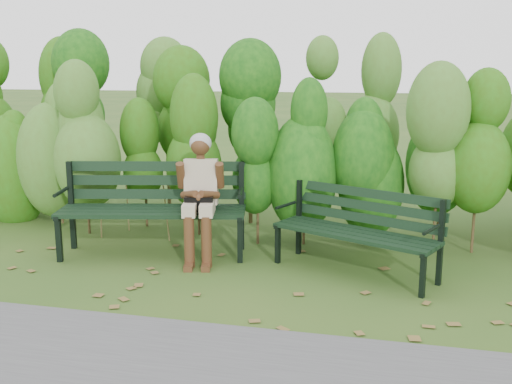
# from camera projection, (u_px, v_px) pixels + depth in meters

# --- Properties ---
(ground) EXTENTS (80.00, 80.00, 0.00)m
(ground) POSITION_uv_depth(u_px,v_px,m) (247.00, 282.00, 5.34)
(ground) COLOR #294C19
(hedge_band) EXTENTS (11.04, 1.67, 2.42)m
(hedge_band) POSITION_uv_depth(u_px,v_px,m) (286.00, 122.00, 6.85)
(hedge_band) COLOR #47381E
(hedge_band) RESTS_ON ground
(leaf_litter) EXTENTS (5.74, 2.23, 0.01)m
(leaf_litter) POSITION_uv_depth(u_px,v_px,m) (194.00, 283.00, 5.32)
(leaf_litter) COLOR brown
(leaf_litter) RESTS_ON ground
(bench_left) EXTENTS (1.94, 0.99, 0.93)m
(bench_left) POSITION_uv_depth(u_px,v_px,m) (154.00, 201.00, 6.08)
(bench_left) COLOR black
(bench_left) RESTS_ON ground
(bench_right) EXTENTS (1.61, 1.09, 0.77)m
(bench_right) POSITION_uv_depth(u_px,v_px,m) (359.00, 224.00, 5.53)
(bench_right) COLOR black
(bench_right) RESTS_ON ground
(seated_woman) EXTENTS (0.50, 0.73, 1.24)m
(seated_woman) POSITION_uv_depth(u_px,v_px,m) (200.00, 188.00, 5.86)
(seated_woman) COLOR tan
(seated_woman) RESTS_ON ground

